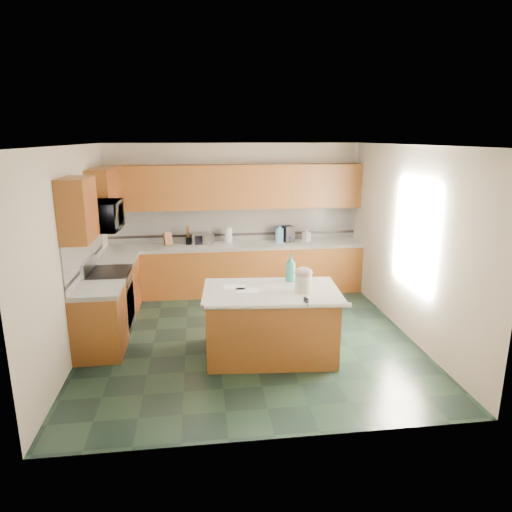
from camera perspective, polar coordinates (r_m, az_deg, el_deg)
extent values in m
plane|color=black|center=(6.68, -0.91, -10.14)|extent=(4.60, 4.60, 0.00)
plane|color=white|center=(6.07, -1.01, 13.69)|extent=(4.60, 4.60, 0.00)
cube|color=beige|center=(8.50, -2.71, 4.81)|extent=(4.60, 0.04, 2.70)
cube|color=beige|center=(4.04, 2.74, -6.45)|extent=(4.60, 0.04, 2.70)
cube|color=beige|center=(6.42, -22.01, 0.49)|extent=(0.04, 4.60, 2.70)
cube|color=beige|center=(6.89, 18.62, 1.70)|extent=(0.04, 4.60, 2.70)
cube|color=#532410|center=(8.40, -2.45, -1.76)|extent=(4.60, 0.60, 0.86)
cube|color=white|center=(8.28, -2.49, 1.30)|extent=(4.60, 0.64, 0.06)
cube|color=#532410|center=(8.24, -2.65, 8.64)|extent=(4.60, 0.33, 0.78)
cube|color=silver|center=(8.49, -2.68, 4.01)|extent=(4.60, 0.02, 0.63)
cube|color=black|center=(8.52, -2.66, 2.71)|extent=(4.60, 0.01, 0.05)
cube|color=#532410|center=(7.81, -16.80, -3.68)|extent=(0.60, 0.82, 0.86)
cube|color=white|center=(7.68, -17.05, -0.42)|extent=(0.64, 0.82, 0.06)
cube|color=#532410|center=(6.40, -18.95, -7.96)|extent=(0.60, 0.72, 0.86)
cube|color=white|center=(6.24, -19.30, -4.05)|extent=(0.64, 0.72, 0.06)
cube|color=silver|center=(6.95, -20.57, 0.68)|extent=(0.02, 2.30, 0.63)
cube|color=black|center=(7.00, -20.38, -0.87)|extent=(0.01, 2.30, 0.05)
cube|color=#532410|center=(7.65, -18.48, 7.44)|extent=(0.33, 1.09, 0.78)
cube|color=#532410|center=(6.03, -21.39, 5.43)|extent=(0.33, 0.72, 0.78)
cube|color=#B7B7BC|center=(7.07, -17.81, -5.60)|extent=(0.60, 0.76, 0.88)
cube|color=black|center=(7.03, -15.45, -5.87)|extent=(0.02, 0.68, 0.55)
cube|color=black|center=(6.93, -18.10, -2.02)|extent=(0.62, 0.78, 0.04)
cylinder|color=#B7B7BC|center=(6.91, -15.41, -2.91)|extent=(0.02, 0.66, 0.02)
cube|color=#B7B7BC|center=(6.95, -20.28, -1.13)|extent=(0.06, 0.76, 0.18)
imported|color=#B7B7BC|center=(6.75, -18.66, 4.77)|extent=(0.50, 0.73, 0.41)
cube|color=#532410|center=(6.00, 1.87, -8.66)|extent=(1.69, 1.05, 0.86)
cube|color=white|center=(5.83, 1.91, -4.51)|extent=(1.80, 1.16, 0.06)
cylinder|color=white|center=(5.35, 2.79, -6.30)|extent=(1.72, 0.20, 0.06)
cylinder|color=silver|center=(5.74, 5.92, -3.43)|extent=(0.25, 0.25, 0.22)
ellipsoid|color=#C9A1A3|center=(5.70, 5.96, -2.07)|extent=(0.23, 0.23, 0.14)
cylinder|color=tan|center=(5.68, 5.97, -1.60)|extent=(0.07, 0.03, 0.03)
sphere|color=tan|center=(5.67, 5.60, -1.62)|extent=(0.04, 0.04, 0.04)
sphere|color=tan|center=(5.69, 6.34, -1.59)|extent=(0.04, 0.04, 0.04)
imported|color=teal|center=(6.11, 4.36, -1.51)|extent=(0.16, 0.16, 0.37)
cube|color=white|center=(5.79, -1.08, -4.32)|extent=(0.30, 0.23, 0.00)
cube|color=white|center=(5.91, -2.75, -3.92)|extent=(0.31, 0.25, 0.00)
cube|color=black|center=(5.42, 6.27, -5.64)|extent=(0.04, 0.10, 0.08)
cylinder|color=black|center=(5.38, 6.41, -6.04)|extent=(0.02, 0.07, 0.02)
cube|color=#472814|center=(8.29, -10.98, 2.09)|extent=(0.18, 0.21, 0.25)
cylinder|color=black|center=(8.31, -8.42, 1.90)|extent=(0.11, 0.11, 0.14)
cylinder|color=#472814|center=(8.28, -8.46, 3.06)|extent=(0.06, 0.06, 0.20)
cube|color=#B7B7BC|center=(8.27, -6.59, 2.13)|extent=(0.40, 0.32, 0.20)
cube|color=black|center=(8.16, -6.58, 1.96)|extent=(0.31, 0.01, 0.16)
cylinder|color=white|center=(8.33, -3.46, 2.61)|extent=(0.13, 0.13, 0.29)
cylinder|color=#B7B7BC|center=(8.36, -3.44, 1.68)|extent=(0.20, 0.20, 0.01)
cylinder|color=#68A6CD|center=(8.41, 2.92, 2.61)|extent=(0.16, 0.16, 0.26)
cylinder|color=#68A6CD|center=(8.38, 2.93, 3.61)|extent=(0.07, 0.07, 0.04)
cube|color=black|center=(8.45, 4.03, 2.78)|extent=(0.23, 0.24, 0.30)
cylinder|color=black|center=(8.43, 4.07, 2.15)|extent=(0.12, 0.12, 0.12)
imported|color=white|center=(8.50, 6.33, 2.66)|extent=(0.16, 0.16, 0.26)
cylinder|color=red|center=(8.47, 6.35, 3.61)|extent=(0.02, 0.02, 0.03)
cube|color=white|center=(6.67, 19.22, 2.57)|extent=(0.02, 1.40, 1.10)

